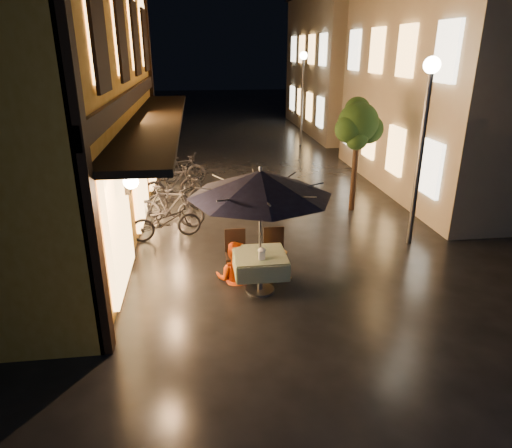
{
  "coord_description": "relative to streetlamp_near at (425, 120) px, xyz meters",
  "views": [
    {
      "loc": [
        -1.94,
        -7.53,
        4.39
      ],
      "look_at": [
        -0.87,
        0.76,
        1.15
      ],
      "focal_mm": 32.0,
      "sensor_mm": 36.0,
      "label": 1
    }
  ],
  "objects": [
    {
      "name": "cafe_table",
      "position": [
        -3.87,
        -1.84,
        -2.33
      ],
      "size": [
        0.99,
        0.99,
        0.78
      ],
      "color": "#59595E",
      "rests_on": "ground"
    },
    {
      "name": "bicycle_1",
      "position": [
        -5.74,
        1.81,
        -2.36
      ],
      "size": [
        1.92,
        0.94,
        1.11
      ],
      "primitive_type": "imported",
      "rotation": [
        0.0,
        0.0,
        1.34
      ],
      "color": "black",
      "rests_on": "ground"
    },
    {
      "name": "cafe_chair_right",
      "position": [
        -3.47,
        -1.1,
        -2.38
      ],
      "size": [
        0.42,
        0.42,
        0.97
      ],
      "color": "black",
      "rests_on": "ground"
    },
    {
      "name": "cafe_chair_left",
      "position": [
        -4.27,
        -1.1,
        -2.38
      ],
      "size": [
        0.42,
        0.42,
        0.97
      ],
      "color": "black",
      "rests_on": "ground"
    },
    {
      "name": "west_building",
      "position": [
        -8.72,
        2.0,
        0.79
      ],
      "size": [
        5.9,
        11.4,
        7.4
      ],
      "color": "#BB7C22",
      "rests_on": "ground"
    },
    {
      "name": "bicycle_5",
      "position": [
        -5.49,
        6.15,
        -2.47
      ],
      "size": [
        1.52,
        0.97,
        0.89
      ],
      "primitive_type": "imported",
      "rotation": [
        0.0,
        0.0,
        1.98
      ],
      "color": "black",
      "rests_on": "ground"
    },
    {
      "name": "patio_umbrella",
      "position": [
        -3.87,
        -1.84,
        -0.77
      ],
      "size": [
        2.63,
        2.63,
        2.46
      ],
      "color": "#59595E",
      "rests_on": "ground"
    },
    {
      "name": "streetlamp_near",
      "position": [
        0.0,
        0.0,
        0.0
      ],
      "size": [
        0.36,
        0.36,
        4.23
      ],
      "color": "#59595E",
      "rests_on": "ground"
    },
    {
      "name": "ground",
      "position": [
        -3.0,
        -2.0,
        -2.92
      ],
      "size": [
        90.0,
        90.0,
        0.0
      ],
      "primitive_type": "plane",
      "color": "black",
      "rests_on": "ground"
    },
    {
      "name": "person_orange",
      "position": [
        -4.33,
        -1.32,
        -2.11
      ],
      "size": [
        0.91,
        0.79,
        1.61
      ],
      "primitive_type": "imported",
      "rotation": [
        0.0,
        0.0,
        2.88
      ],
      "color": "#DA4205",
      "rests_on": "ground"
    },
    {
      "name": "streetlamp_far",
      "position": [
        0.0,
        12.0,
        0.0
      ],
      "size": [
        0.36,
        0.36,
        4.23
      ],
      "color": "#59595E",
      "rests_on": "ground"
    },
    {
      "name": "east_building_near",
      "position": [
        4.49,
        4.5,
        0.49
      ],
      "size": [
        7.3,
        9.3,
        6.8
      ],
      "color": "tan",
      "rests_on": "ground"
    },
    {
      "name": "person_yellow",
      "position": [
        -3.52,
        -1.34,
        -2.2
      ],
      "size": [
        0.97,
        0.61,
        1.43
      ],
      "primitive_type": "imported",
      "rotation": [
        0.0,
        0.0,
        3.05
      ],
      "color": "#F6A526",
      "rests_on": "ground"
    },
    {
      "name": "bicycle_2",
      "position": [
        -5.57,
        2.93,
        -2.43
      ],
      "size": [
        1.95,
        1.29,
        0.97
      ],
      "primitive_type": "imported",
      "rotation": [
        0.0,
        0.0,
        1.96
      ],
      "color": "black",
      "rests_on": "ground"
    },
    {
      "name": "bicycle_3",
      "position": [
        -5.74,
        3.89,
        -2.36
      ],
      "size": [
        1.93,
        1.05,
        1.12
      ],
      "primitive_type": "imported",
      "rotation": [
        0.0,
        0.0,
        1.87
      ],
      "color": "black",
      "rests_on": "ground"
    },
    {
      "name": "east_building_far",
      "position": [
        4.49,
        16.0,
        0.74
      ],
      "size": [
        7.3,
        10.3,
        7.3
      ],
      "color": "tan",
      "rests_on": "ground"
    },
    {
      "name": "bicycle_4",
      "position": [
        -5.6,
        6.1,
        -2.42
      ],
      "size": [
        2.02,
        1.17,
        1.0
      ],
      "primitive_type": "imported",
      "rotation": [
        0.0,
        0.0,
        1.29
      ],
      "color": "black",
      "rests_on": "ground"
    },
    {
      "name": "bicycle_0",
      "position": [
        -5.8,
        1.02,
        -2.46
      ],
      "size": [
        1.83,
        1.0,
        0.91
      ],
      "primitive_type": "imported",
      "rotation": [
        0.0,
        0.0,
        1.81
      ],
      "color": "black",
      "rests_on": "ground"
    },
    {
      "name": "table_lantern",
      "position": [
        -3.87,
        -2.06,
        -2.0
      ],
      "size": [
        0.16,
        0.16,
        0.25
      ],
      "color": "white",
      "rests_on": "cafe_table"
    },
    {
      "name": "street_tree",
      "position": [
        -0.59,
        2.51,
        -0.5
      ],
      "size": [
        1.43,
        1.2,
        3.15
      ],
      "color": "black",
      "rests_on": "ground"
    }
  ]
}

